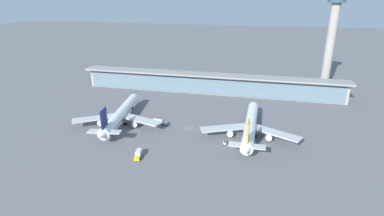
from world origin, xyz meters
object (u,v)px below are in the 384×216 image
safety_cone_alpha (138,148)px  airliner_centre_stand (250,126)px  service_truck_near_nose_grey (160,121)px  safety_cone_bravo (74,139)px  service_truck_at_far_stand_blue (274,133)px  service_truck_on_taxiway_yellow (106,130)px  service_truck_mid_apron_white (225,143)px  service_truck_by_tail_blue (217,130)px  airliner_left_stand (120,115)px  service_truck_under_wing_yellow (138,154)px  control_tower (331,36)px

safety_cone_alpha → airliner_centre_stand: bearing=28.2°
service_truck_near_nose_grey → safety_cone_bravo: service_truck_near_nose_grey is taller
service_truck_at_far_stand_blue → safety_cone_alpha: bearing=-154.9°
service_truck_on_taxiway_yellow → service_truck_mid_apron_white: bearing=-0.6°
safety_cone_alpha → service_truck_near_nose_grey: bearing=89.1°
service_truck_on_taxiway_yellow → service_truck_by_tail_blue: bearing=13.1°
airliner_left_stand → safety_cone_bravo: size_ratio=95.01×
service_truck_by_tail_blue → safety_cone_bravo: size_ratio=4.46×
safety_cone_alpha → service_truck_under_wing_yellow: bearing=-65.7°
control_tower → service_truck_under_wing_yellow: bearing=-127.5°
safety_cone_bravo → service_truck_on_taxiway_yellow: bearing=50.1°
service_truck_on_taxiway_yellow → safety_cone_bravo: bearing=-129.9°
safety_cone_bravo → airliner_centre_stand: bearing=16.6°
service_truck_mid_apron_white → safety_cone_alpha: size_ratio=4.37×
service_truck_under_wing_yellow → service_truck_mid_apron_white: bearing=30.7°
service_truck_under_wing_yellow → control_tower: bearing=52.5°
service_truck_by_tail_blue → airliner_centre_stand: bearing=-3.0°
service_truck_near_nose_grey → service_truck_by_tail_blue: size_ratio=2.85×
safety_cone_alpha → control_tower: bearing=49.9°
service_truck_at_far_stand_blue → airliner_centre_stand: bearing=-169.1°
service_truck_at_far_stand_blue → safety_cone_bravo: service_truck_at_far_stand_blue is taller
safety_cone_bravo → service_truck_mid_apron_white: bearing=9.5°
service_truck_near_nose_grey → service_truck_at_far_stand_blue: (63.32, -0.60, -0.02)m
service_truck_by_tail_blue → service_truck_at_far_stand_blue: size_ratio=0.41×
control_tower → safety_cone_bravo: 185.69m
airliner_centre_stand → safety_cone_alpha: (-51.22, -27.51, -5.27)m
airliner_centre_stand → service_truck_on_taxiway_yellow: airliner_centre_stand is taller
service_truck_mid_apron_white → airliner_centre_stand: bearing=49.3°
service_truck_under_wing_yellow → safety_cone_alpha: 8.23m
service_truck_near_nose_grey → safety_cone_bravo: (-36.31, -29.01, -1.39)m
airliner_centre_stand → service_truck_at_far_stand_blue: size_ratio=8.68×
airliner_left_stand → service_truck_at_far_stand_blue: airliner_left_stand is taller
safety_cone_bravo → airliner_left_stand: bearing=59.4°
service_truck_near_nose_grey → service_truck_on_taxiway_yellow: 29.64m
airliner_left_stand → service_truck_mid_apron_white: airliner_left_stand is taller
service_truck_near_nose_grey → service_truck_mid_apron_white: bearing=-22.6°
service_truck_mid_apron_white → service_truck_on_taxiway_yellow: bearing=179.4°
service_truck_near_nose_grey → service_truck_at_far_stand_blue: size_ratio=1.16×
service_truck_at_far_stand_blue → service_truck_on_taxiway_yellow: bearing=-170.3°
airliner_left_stand → service_truck_on_taxiway_yellow: airliner_left_stand is taller
airliner_centre_stand → control_tower: bearing=61.7°
service_truck_mid_apron_white → service_truck_by_tail_blue: size_ratio=0.98×
service_truck_under_wing_yellow → service_truck_at_far_stand_blue: 71.06m
service_truck_mid_apron_white → service_truck_at_far_stand_blue: 28.75m
airliner_centre_stand → service_truck_on_taxiway_yellow: bearing=-170.5°
service_truck_near_nose_grey → safety_cone_alpha: service_truck_near_nose_grey is taller
airliner_centre_stand → airliner_left_stand: bearing=-178.6°
airliner_centre_stand → service_truck_near_nose_grey: bearing=176.6°
service_truck_near_nose_grey → service_truck_at_far_stand_blue: 63.32m
control_tower → service_truck_at_far_stand_blue: bearing=-112.5°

